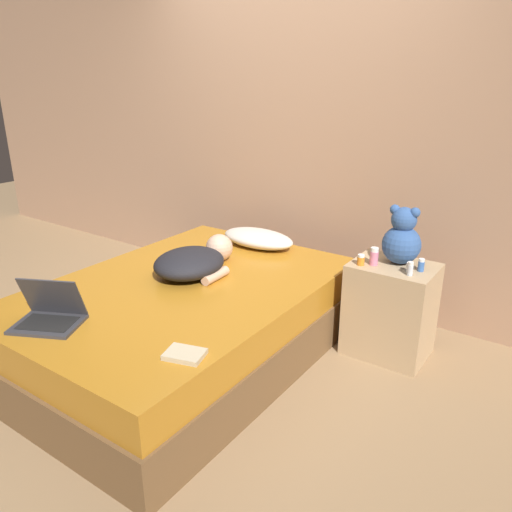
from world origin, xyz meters
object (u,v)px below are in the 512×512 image
at_px(pillow, 258,238).
at_px(bottle_pink, 374,256).
at_px(bottle_blue, 421,265).
at_px(book, 185,354).
at_px(bottle_white, 409,267).
at_px(bottle_orange, 361,260).
at_px(bottle_clear, 410,269).
at_px(laptop, 50,314).
at_px(teddy_bear, 402,239).
at_px(person_lying, 195,261).

relative_size(pillow, bottle_pink, 5.23).
bearing_deg(bottle_blue, pillow, 175.93).
bearing_deg(bottle_blue, book, -114.70).
xyz_separation_m(bottle_white, bottle_orange, (-0.28, -0.05, 0.00)).
bearing_deg(bottle_clear, bottle_orange, -178.38).
bearing_deg(laptop, book, -15.05).
bearing_deg(bottle_white, laptop, -132.92).
xyz_separation_m(laptop, book, (0.78, 0.15, -0.04)).
xyz_separation_m(teddy_bear, book, (-0.48, -1.42, -0.25)).
height_order(bottle_white, bottle_orange, bottle_orange).
height_order(bottle_clear, book, bottle_clear).
bearing_deg(person_lying, laptop, -101.52).
xyz_separation_m(person_lying, bottle_blue, (1.25, 0.57, 0.06)).
bearing_deg(bottle_blue, bottle_clear, -107.03).
height_order(pillow, teddy_bear, teddy_bear).
bearing_deg(bottle_pink, book, -105.42).
height_order(laptop, bottle_pink, laptop).
height_order(teddy_bear, book, teddy_bear).
height_order(pillow, bottle_blue, bottle_blue).
relative_size(pillow, bottle_white, 9.39).
xyz_separation_m(person_lying, bottle_clear, (1.22, 0.47, 0.07)).
bearing_deg(pillow, bottle_white, -7.01).
bearing_deg(bottle_orange, pillow, 167.53).
bearing_deg(bottle_white, book, -113.78).
height_order(laptop, book, laptop).
distance_m(pillow, teddy_bear, 1.09).
relative_size(bottle_pink, bottle_clear, 1.32).
distance_m(person_lying, bottle_pink, 1.11).
distance_m(person_lying, bottle_orange, 1.03).
distance_m(person_lying, book, 1.01).
distance_m(person_lying, bottle_clear, 1.31).
bearing_deg(bottle_blue, bottle_orange, -161.56).
height_order(pillow, person_lying, person_lying).
distance_m(person_lying, bottle_blue, 1.38).
height_order(person_lying, bottle_orange, person_lying).
xyz_separation_m(bottle_pink, bottle_orange, (-0.06, -0.05, -0.02)).
relative_size(person_lying, bottle_blue, 8.53).
distance_m(person_lying, teddy_bear, 1.28).
bearing_deg(book, bottle_clear, 64.71).
distance_m(bottle_clear, bottle_orange, 0.30).
xyz_separation_m(pillow, person_lying, (-0.03, -0.66, 0.02)).
height_order(bottle_clear, bottle_orange, bottle_clear).
xyz_separation_m(person_lying, bottle_pink, (0.98, 0.51, 0.08)).
distance_m(bottle_orange, book, 1.29).
bearing_deg(bottle_white, pillow, 172.99).
bearing_deg(teddy_bear, person_lying, -150.11).
distance_m(laptop, bottle_pink, 1.84).
distance_m(teddy_bear, bottle_clear, 0.23).
relative_size(person_lying, bottle_pink, 6.00).
distance_m(pillow, bottle_orange, 0.91).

